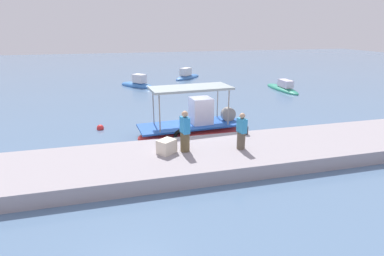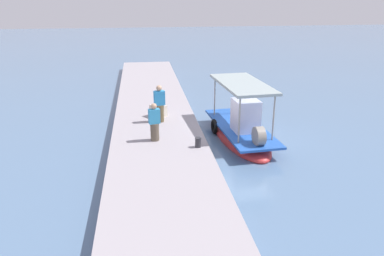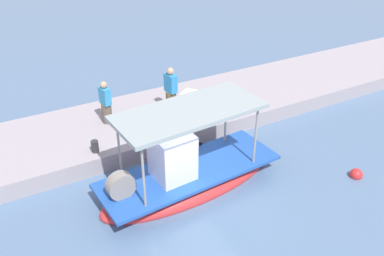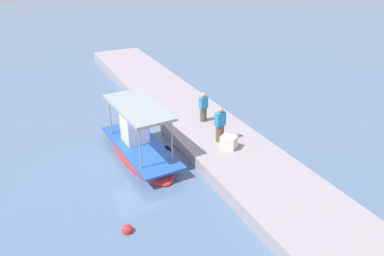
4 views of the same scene
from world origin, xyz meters
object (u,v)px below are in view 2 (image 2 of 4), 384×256
fisherman_near_bollard (160,105)px  marker_buoy (255,106)px  main_fishing_boat (241,130)px  mooring_bollard (198,142)px  cargo_crate (158,111)px  fisherman_by_crate (155,124)px

fisherman_near_bollard → marker_buoy: fisherman_near_bollard is taller
main_fishing_boat → fisherman_near_bollard: size_ratio=3.40×
fisherman_near_bollard → mooring_bollard: bearing=21.3°
main_fishing_boat → cargo_crate: main_fishing_boat is taller
fisherman_near_bollard → cargo_crate: size_ratio=2.50×
fisherman_near_bollard → marker_buoy: (-3.70, 5.88, -1.34)m
main_fishing_boat → fisherman_near_bollard: main_fishing_boat is taller
fisherman_by_crate → cargo_crate: fisherman_by_crate is taller
mooring_bollard → marker_buoy: bearing=147.4°
fisherman_near_bollard → fisherman_by_crate: 2.46m
main_fishing_boat → mooring_bollard: bearing=-48.0°
fisherman_by_crate → mooring_bollard: bearing=59.4°
main_fishing_boat → fisherman_near_bollard: 4.03m
cargo_crate → fisherman_by_crate: bearing=-5.7°
fisherman_near_bollard → fisherman_by_crate: bearing=-8.3°
mooring_bollard → marker_buoy: size_ratio=0.98×
fisherman_near_bollard → cargo_crate: 0.95m
fisherman_by_crate → cargo_crate: 3.28m
mooring_bollard → cargo_crate: 4.44m
fisherman_by_crate → mooring_bollard: (1.00, 1.69, -0.53)m
fisherman_by_crate → mooring_bollard: fisherman_by_crate is taller
fisherman_near_bollard → marker_buoy: 7.08m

